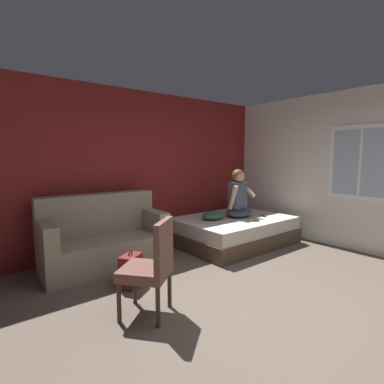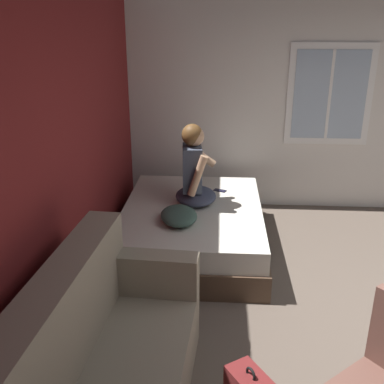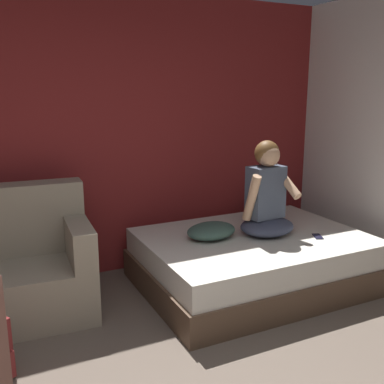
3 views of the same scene
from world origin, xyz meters
name	(u,v)px [view 3 (image 3 of 3)]	position (x,y,z in m)	size (l,w,h in m)	color
wall_back_accent	(61,139)	(0.00, 2.99, 1.35)	(10.62, 0.16, 2.70)	maroon
bed	(253,260)	(1.52, 2.01, 0.24)	(2.06, 1.52, 0.48)	#4C3828
person_seated	(267,197)	(1.64, 2.00, 0.84)	(0.56, 0.48, 0.88)	#383D51
throw_pillow	(211,231)	(1.13, 2.12, 0.55)	(0.48, 0.36, 0.14)	#385147
cell_phone	(318,236)	(2.03, 1.72, 0.48)	(0.07, 0.14, 0.01)	black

